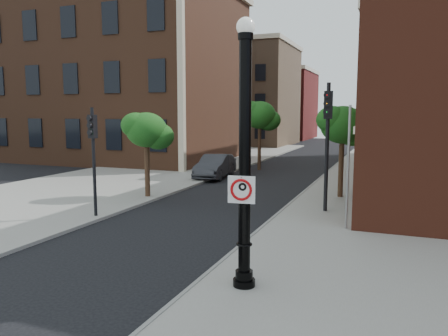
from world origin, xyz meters
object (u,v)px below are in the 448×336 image
at_px(no_parking_sign, 242,189).
at_px(traffic_signal_left, 93,144).
at_px(traffic_signal_right, 327,126).
at_px(lamppost, 245,170).
at_px(parked_car, 215,166).

height_order(no_parking_sign, traffic_signal_left, traffic_signal_left).
height_order(no_parking_sign, traffic_signal_right, traffic_signal_right).
distance_m(traffic_signal_left, traffic_signal_right, 9.13).
relative_size(lamppost, traffic_signal_left, 1.43).
bearing_deg(lamppost, no_parking_sign, -96.89).
relative_size(lamppost, traffic_signal_right, 1.17).
xyz_separation_m(lamppost, traffic_signal_right, (0.55, 8.48, 0.71)).
relative_size(no_parking_sign, traffic_signal_right, 0.12).
relative_size(parked_car, traffic_signal_right, 0.85).
bearing_deg(traffic_signal_left, no_parking_sign, -29.16).
height_order(traffic_signal_left, traffic_signal_right, traffic_signal_right).
xyz_separation_m(no_parking_sign, traffic_signal_left, (-7.55, 4.52, 0.48)).
distance_m(no_parking_sign, parked_car, 17.65).
bearing_deg(traffic_signal_left, lamppost, -28.22).
height_order(no_parking_sign, parked_car, no_parking_sign).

